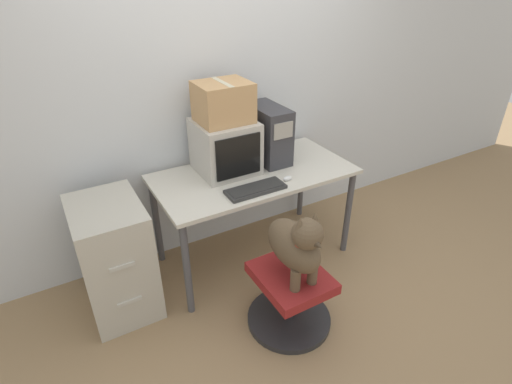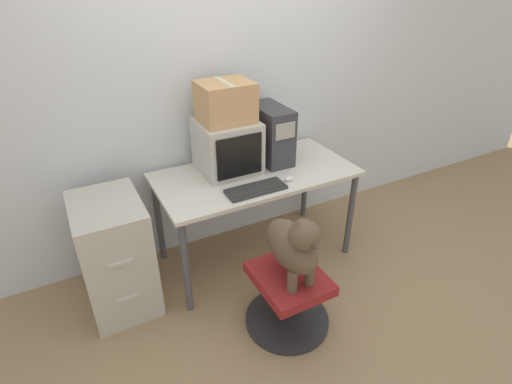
% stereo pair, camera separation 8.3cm
% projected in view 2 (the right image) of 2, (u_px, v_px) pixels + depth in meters
% --- Properties ---
extents(ground_plane, '(12.00, 12.00, 0.00)m').
position_uv_depth(ground_plane, '(278.00, 281.00, 3.08)').
color(ground_plane, '#937551').
extents(wall_back, '(8.00, 0.05, 2.60)m').
position_uv_depth(wall_back, '(229.00, 88.00, 3.06)').
color(wall_back, silver).
rests_on(wall_back, ground_plane).
extents(desk, '(1.49, 0.75, 0.77)m').
position_uv_depth(desk, '(255.00, 182.00, 3.03)').
color(desk, beige).
rests_on(desk, ground_plane).
extents(crt_monitor, '(0.42, 0.42, 0.39)m').
position_uv_depth(crt_monitor, '(227.00, 146.00, 2.93)').
color(crt_monitor, '#B7B2A8').
rests_on(crt_monitor, desk).
extents(pc_tower, '(0.21, 0.43, 0.43)m').
position_uv_depth(pc_tower, '(270.00, 134.00, 3.08)').
color(pc_tower, '#333338').
rests_on(pc_tower, desk).
extents(keyboard, '(0.42, 0.16, 0.03)m').
position_uv_depth(keyboard, '(256.00, 189.00, 2.74)').
color(keyboard, '#2D2D2D').
rests_on(keyboard, desk).
extents(computer_mouse, '(0.07, 0.04, 0.03)m').
position_uv_depth(computer_mouse, '(289.00, 179.00, 2.86)').
color(computer_mouse, silver).
rests_on(computer_mouse, desk).
extents(office_chair, '(0.57, 0.57, 0.42)m').
position_uv_depth(office_chair, '(288.00, 298.00, 2.63)').
color(office_chair, '#262628').
rests_on(office_chair, ground_plane).
extents(dog, '(0.23, 0.48, 0.51)m').
position_uv_depth(dog, '(294.00, 245.00, 2.37)').
color(dog, brown).
rests_on(dog, office_chair).
extents(filing_cabinet, '(0.44, 0.60, 0.82)m').
position_uv_depth(filing_cabinet, '(116.00, 255.00, 2.72)').
color(filing_cabinet, '#B7B2A3').
rests_on(filing_cabinet, ground_plane).
extents(cardboard_box, '(0.37, 0.31, 0.28)m').
position_uv_depth(cardboard_box, '(225.00, 102.00, 2.76)').
color(cardboard_box, tan).
rests_on(cardboard_box, crt_monitor).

